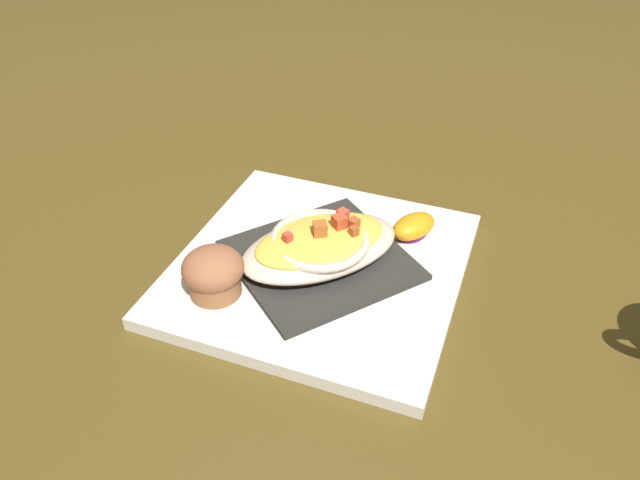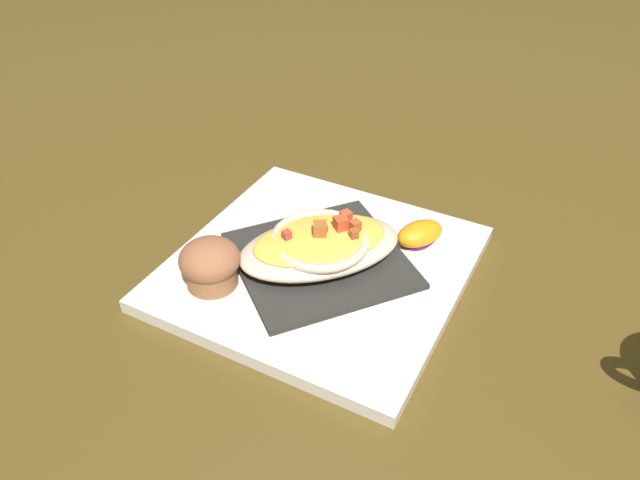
{
  "view_description": "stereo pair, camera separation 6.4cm",
  "coord_description": "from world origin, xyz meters",
  "px_view_note": "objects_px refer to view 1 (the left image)",
  "views": [
    {
      "loc": [
        0.23,
        -0.45,
        0.44
      ],
      "look_at": [
        0.0,
        0.0,
        0.05
      ],
      "focal_mm": 34.22,
      "sensor_mm": 36.0,
      "label": 1
    },
    {
      "loc": [
        0.29,
        -0.42,
        0.44
      ],
      "look_at": [
        0.0,
        0.0,
        0.05
      ],
      "focal_mm": 34.22,
      "sensor_mm": 36.0,
      "label": 2
    }
  ],
  "objects_px": {
    "orange_garnish": "(413,227)",
    "gratin_dish": "(320,244)",
    "muffin": "(213,272)",
    "square_plate": "(320,267)"
  },
  "relations": [
    {
      "from": "orange_garnish",
      "to": "gratin_dish",
      "type": "bearing_deg",
      "value": -128.21
    },
    {
      "from": "square_plate",
      "to": "orange_garnish",
      "type": "bearing_deg",
      "value": 51.8
    },
    {
      "from": "square_plate",
      "to": "muffin",
      "type": "bearing_deg",
      "value": -128.61
    },
    {
      "from": "muffin",
      "to": "orange_garnish",
      "type": "bearing_deg",
      "value": 51.6
    },
    {
      "from": "muffin",
      "to": "gratin_dish",
      "type": "bearing_deg",
      "value": 51.4
    },
    {
      "from": "gratin_dish",
      "to": "orange_garnish",
      "type": "xyz_separation_m",
      "value": [
        0.07,
        0.09,
        -0.01
      ]
    },
    {
      "from": "square_plate",
      "to": "muffin",
      "type": "relative_size",
      "value": 4.78
    },
    {
      "from": "square_plate",
      "to": "gratin_dish",
      "type": "bearing_deg",
      "value": 59.08
    },
    {
      "from": "gratin_dish",
      "to": "muffin",
      "type": "bearing_deg",
      "value": -128.6
    },
    {
      "from": "gratin_dish",
      "to": "muffin",
      "type": "distance_m",
      "value": 0.12
    }
  ]
}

